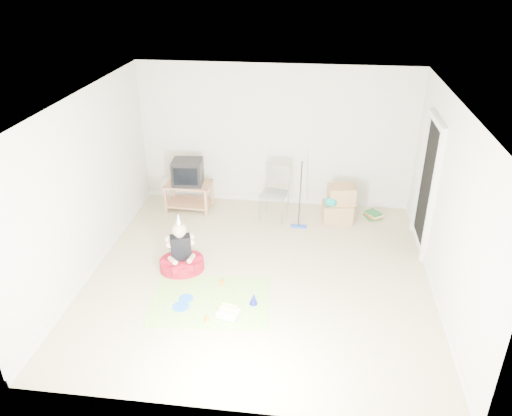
# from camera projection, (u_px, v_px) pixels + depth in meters

# --- Properties ---
(ground) EXTENTS (5.00, 5.00, 0.00)m
(ground) POSITION_uv_depth(u_px,v_px,m) (259.00, 274.00, 7.40)
(ground) COLOR #C3B48C
(ground) RESTS_ON ground
(doorway_recess) EXTENTS (0.02, 0.90, 2.05)m
(doorway_recess) POSITION_uv_depth(u_px,v_px,m) (427.00, 187.00, 7.72)
(doorway_recess) COLOR black
(doorway_recess) RESTS_ON ground
(tv_stand) EXTENTS (0.84, 0.54, 0.51)m
(tv_stand) POSITION_uv_depth(u_px,v_px,m) (189.00, 194.00, 9.19)
(tv_stand) COLOR #A16B49
(tv_stand) RESTS_ON ground
(crt_tv) EXTENTS (0.56, 0.47, 0.45)m
(crt_tv) POSITION_uv_depth(u_px,v_px,m) (188.00, 172.00, 8.99)
(crt_tv) COLOR black
(crt_tv) RESTS_ON tv_stand
(folding_chair) EXTENTS (0.53, 0.51, 1.00)m
(folding_chair) POSITION_uv_depth(u_px,v_px,m) (274.00, 194.00, 8.77)
(folding_chair) COLOR gray
(folding_chair) RESTS_ON ground
(cardboard_boxes) EXTENTS (0.57, 0.47, 0.65)m
(cardboard_boxes) POSITION_uv_depth(u_px,v_px,m) (339.00, 205.00, 8.77)
(cardboard_boxes) COLOR #AA7F52
(cardboard_boxes) RESTS_ON ground
(floor_mop) EXTENTS (0.28, 0.37, 1.10)m
(floor_mop) POSITION_uv_depth(u_px,v_px,m) (299.00, 214.00, 8.57)
(floor_mop) COLOR blue
(floor_mop) RESTS_ON ground
(book_pile) EXTENTS (0.32, 0.36, 0.13)m
(book_pile) POSITION_uv_depth(u_px,v_px,m) (373.00, 215.00, 8.98)
(book_pile) COLOR #226730
(book_pile) RESTS_ON ground
(seated_woman) EXTENTS (0.84, 0.84, 0.95)m
(seated_woman) POSITION_uv_depth(u_px,v_px,m) (181.00, 258.00, 7.43)
(seated_woman) COLOR maroon
(seated_woman) RESTS_ON ground
(party_mat) EXTENTS (1.70, 1.29, 0.01)m
(party_mat) POSITION_uv_depth(u_px,v_px,m) (210.00, 301.00, 6.84)
(party_mat) COLOR #FF35A1
(party_mat) RESTS_ON ground
(birthday_cake) EXTENTS (0.33, 0.29, 0.14)m
(birthday_cake) POSITION_uv_depth(u_px,v_px,m) (228.00, 314.00, 6.53)
(birthday_cake) COLOR silver
(birthday_cake) RESTS_ON party_mat
(blue_plate_near) EXTENTS (0.24, 0.24, 0.01)m
(blue_plate_near) POSITION_uv_depth(u_px,v_px,m) (186.00, 298.00, 6.87)
(blue_plate_near) COLOR blue
(blue_plate_near) RESTS_ON party_mat
(blue_plate_far) EXTENTS (0.27, 0.27, 0.01)m
(blue_plate_far) POSITION_uv_depth(u_px,v_px,m) (181.00, 307.00, 6.71)
(blue_plate_far) COLOR blue
(blue_plate_far) RESTS_ON party_mat
(orange_cup_near) EXTENTS (0.09, 0.09, 0.08)m
(orange_cup_near) POSITION_uv_depth(u_px,v_px,m) (222.00, 282.00, 7.15)
(orange_cup_near) COLOR orange
(orange_cup_near) RESTS_ON party_mat
(orange_cup_far) EXTENTS (0.08, 0.08, 0.07)m
(orange_cup_far) POSITION_uv_depth(u_px,v_px,m) (207.00, 319.00, 6.44)
(orange_cup_far) COLOR orange
(orange_cup_far) RESTS_ON party_mat
(blue_party_hat) EXTENTS (0.12, 0.12, 0.17)m
(blue_party_hat) POSITION_uv_depth(u_px,v_px,m) (253.00, 299.00, 6.74)
(blue_party_hat) COLOR #171EA5
(blue_party_hat) RESTS_ON party_mat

